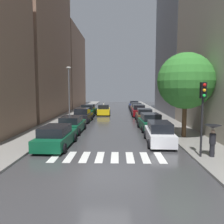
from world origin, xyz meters
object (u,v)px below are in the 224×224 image
parked_car_right_second (150,122)px  pedestrian_foreground (213,134)px  parked_car_right_sixth (134,105)px  street_tree_right (185,81)px  parked_car_left_third (83,115)px  parked_car_right_third (144,115)px  parked_car_left_second (72,125)px  parked_car_right_nearest (159,133)px  taxi_midroad (104,110)px  traffic_light_right_corner (203,103)px  parked_car_right_fourth (139,111)px  lamp_post_left (69,89)px  parked_car_right_fifth (136,108)px  parked_car_left_fourth (88,111)px  parked_car_left_nearest (56,137)px

parked_car_right_second → pedestrian_foreground: 9.44m
parked_car_right_sixth → street_tree_right: street_tree_right is taller
parked_car_left_third → parked_car_right_third: parked_car_left_third is taller
parked_car_left_second → pedestrian_foreground: bearing=-127.5°
parked_car_right_nearest → pedestrian_foreground: pedestrian_foreground is taller
parked_car_right_third → pedestrian_foreground: (2.16, -15.21, 0.72)m
taxi_midroad → traffic_light_right_corner: 23.47m
taxi_midroad → parked_car_right_fourth: bearing=-107.4°
parked_car_left_second → parked_car_right_sixth: parked_car_right_sixth is taller
parked_car_right_third → lamp_post_left: lamp_post_left is taller
parked_car_right_fourth → taxi_midroad: (-5.33, 1.49, -0.04)m
parked_car_left_second → parked_car_right_fifth: (7.59, 18.77, 0.03)m
parked_car_right_sixth → traffic_light_right_corner: (1.49, -33.47, 2.53)m
lamp_post_left → pedestrian_foreground: bearing=-53.1°
parked_car_right_third → parked_car_right_fifth: 11.42m
parked_car_left_second → street_tree_right: 10.82m
parked_car_left_second → parked_car_left_fourth: bearing=1.5°
parked_car_right_fourth → street_tree_right: (2.31, -15.26, 3.90)m
parked_car_left_third → taxi_midroad: taxi_midroad is taller
taxi_midroad → parked_car_left_second: bearing=169.8°
parked_car_right_fourth → parked_car_right_sixth: parked_car_right_fourth is taller
parked_car_right_fourth → parked_car_right_sixth: (0.21, 12.70, -0.05)m
taxi_midroad → street_tree_right: street_tree_right is taller
parked_car_left_third → parked_car_left_nearest: bearing=-177.7°
parked_car_left_second → traffic_light_right_corner: size_ratio=1.11×
parked_car_right_third → street_tree_right: street_tree_right is taller
parked_car_left_third → lamp_post_left: 3.81m
parked_car_left_fourth → traffic_light_right_corner: size_ratio=1.07×
parked_car_left_second → parked_car_right_second: parked_car_right_second is taller
parked_car_left_third → traffic_light_right_corner: size_ratio=1.00×
parked_car_right_sixth → traffic_light_right_corner: bearing=-178.1°
parked_car_left_second → parked_car_right_fourth: bearing=-28.8°
parked_car_left_nearest → parked_car_right_fourth: 19.72m
parked_car_right_nearest → traffic_light_right_corner: traffic_light_right_corner is taller
street_tree_right → parked_car_right_fourth: bearing=98.6°
parked_car_right_nearest → parked_car_left_second: bearing=62.7°
parked_car_right_second → lamp_post_left: 11.80m
parked_car_right_third → traffic_light_right_corner: size_ratio=0.99×
parked_car_right_third → parked_car_right_sixth: bearing=0.6°
parked_car_left_nearest → taxi_midroad: (2.13, 19.74, 0.04)m
parked_car_left_fourth → parked_car_right_second: 13.63m
parked_car_right_fifth → parked_car_right_sixth: 6.81m
parked_car_left_third → parked_car_right_fifth: bearing=-30.2°
parked_car_left_fourth → parked_car_right_fifth: parked_car_left_fourth is taller
parked_car_right_nearest → parked_car_right_second: (0.11, 5.44, 0.01)m
parked_car_right_sixth → lamp_post_left: (-9.51, -17.91, 3.27)m
taxi_midroad → parked_car_right_second: bearing=-159.3°
parked_car_left_third → parked_car_left_second: bearing=-177.7°
parked_car_right_nearest → parked_car_left_fourth: bearing=26.0°
parked_car_right_second → taxi_midroad: size_ratio=0.98×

